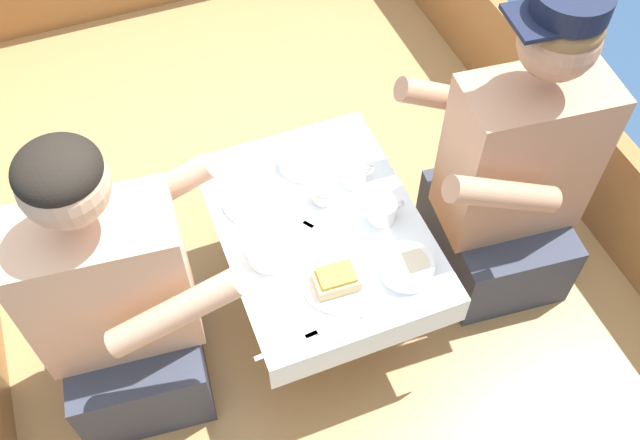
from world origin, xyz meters
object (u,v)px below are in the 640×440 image
at_px(coffee_cup_port, 383,210).
at_px(tin_can, 323,193).
at_px(person_port, 119,303).
at_px(person_starboard, 512,178).
at_px(sandwich, 336,279).
at_px(coffee_cup_starboard, 354,175).

bearing_deg(coffee_cup_port, tin_can, 137.04).
bearing_deg(coffee_cup_port, person_port, 179.40).
distance_m(coffee_cup_port, tin_can, 0.18).
relative_size(person_starboard, tin_can, 15.67).
height_order(person_port, person_starboard, person_starboard).
xyz_separation_m(person_starboard, coffee_cup_port, (-0.40, 0.02, 0.02)).
bearing_deg(sandwich, coffee_cup_starboard, 59.48).
relative_size(person_starboard, coffee_cup_port, 9.76).
height_order(coffee_cup_starboard, tin_can, coffee_cup_starboard).
bearing_deg(tin_can, coffee_cup_port, -42.96).
relative_size(person_port, coffee_cup_starboard, 9.90).
relative_size(person_port, coffee_cup_port, 8.98).
distance_m(person_port, coffee_cup_port, 0.75).
bearing_deg(person_starboard, sandwich, 19.32).
bearing_deg(person_starboard, coffee_cup_starboard, -14.81).
xyz_separation_m(coffee_cup_starboard, tin_can, (-0.11, -0.03, -0.01)).
bearing_deg(person_starboard, coffee_cup_port, 3.72).
height_order(person_starboard, coffee_cup_port, person_starboard).
bearing_deg(tin_can, person_port, -169.62).
distance_m(sandwich, coffee_cup_starboard, 0.36).
height_order(person_port, tin_can, person_port).
relative_size(person_port, person_starboard, 0.92).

